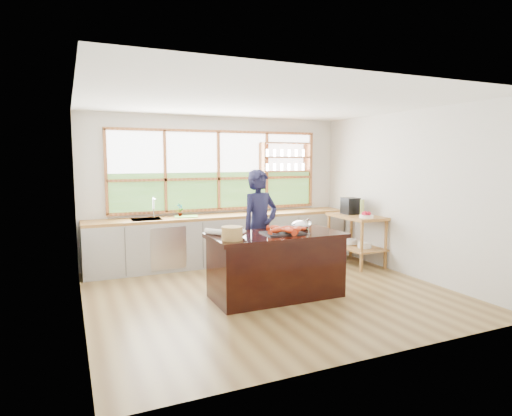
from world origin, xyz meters
TOP-DOWN VIEW (x-y plane):
  - ground_plane at (0.00, 0.00)m, footprint 5.00×5.00m
  - room_shell at (0.02, 0.51)m, footprint 5.02×4.52m
  - back_counter at (-0.02, 1.94)m, footprint 4.90×0.63m
  - right_shelf_unit at (2.19, 0.89)m, footprint 0.62×1.10m
  - island at (0.00, -0.20)m, footprint 1.85×0.90m
  - cook at (0.07, 0.50)m, footprint 0.72×0.56m
  - potted_plant at (-0.80, 2.00)m, footprint 0.15×0.13m
  - cutting_board at (-0.71, 1.94)m, footprint 0.46×0.39m
  - espresso_machine at (2.19, 1.09)m, footprint 0.28×0.29m
  - wine_bottle at (2.24, 0.81)m, footprint 0.08×0.08m
  - fruit_bowl at (2.14, 0.56)m, footprint 0.24×0.24m
  - slate_board at (0.08, -0.25)m, footprint 0.56×0.42m
  - lobster_pile at (0.10, -0.28)m, footprint 0.52×0.48m
  - mixing_bowl_left at (-0.63, -0.23)m, footprint 0.33×0.33m
  - mixing_bowl_right at (0.50, -0.02)m, footprint 0.28×0.28m
  - wine_glass at (0.37, -0.44)m, footprint 0.08×0.08m
  - wicker_basket at (-0.73, -0.41)m, footprint 0.27×0.27m
  - parchment_roll at (-0.81, 0.04)m, footprint 0.24×0.29m

SIDE VIEW (x-z plane):
  - ground_plane at x=0.00m, z-range 0.00..0.00m
  - island at x=0.00m, z-range 0.00..0.90m
  - back_counter at x=-0.02m, z-range 0.00..0.90m
  - right_shelf_unit at x=2.19m, z-range 0.15..1.05m
  - cook at x=0.07m, z-range 0.00..1.76m
  - cutting_board at x=-0.71m, z-range 0.90..0.91m
  - slate_board at x=0.08m, z-range 0.90..0.92m
  - parchment_roll at x=-0.81m, z-range 0.90..0.98m
  - fruit_bowl at x=2.14m, z-range 0.89..1.00m
  - lobster_pile at x=0.10m, z-range 0.92..1.00m
  - mixing_bowl_right at x=0.50m, z-range 0.89..1.03m
  - mixing_bowl_left at x=-0.63m, z-range 0.89..1.05m
  - wicker_basket at x=-0.73m, z-range 0.90..1.07m
  - potted_plant at x=-0.80m, z-range 0.90..1.14m
  - wine_bottle at x=2.24m, z-range 0.90..1.19m
  - espresso_machine at x=2.19m, z-range 0.90..1.20m
  - wine_glass at x=0.37m, z-range 0.95..1.17m
  - room_shell at x=0.02m, z-range 0.40..3.11m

